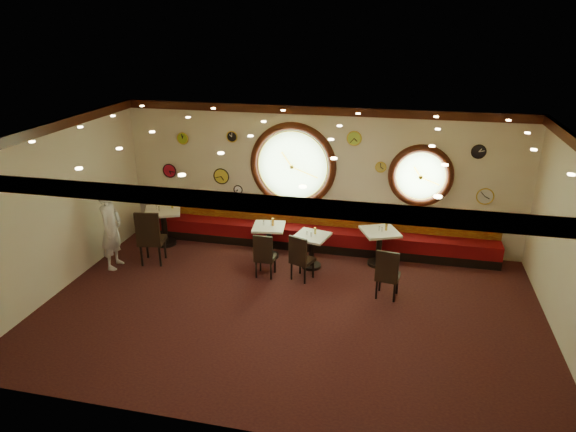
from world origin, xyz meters
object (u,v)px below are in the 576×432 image
(table_a, at_px, (164,223))
(condiment_a_pepper, at_px, (159,209))
(condiment_b_salt, at_px, (264,223))
(condiment_b_bottle, at_px, (273,222))
(table_d, at_px, (379,243))
(waiter, at_px, (111,229))
(condiment_b_pepper, at_px, (271,223))
(condiment_d_pepper, at_px, (382,229))
(chair_a, at_px, (150,234))
(condiment_d_salt, at_px, (379,228))
(table_c, at_px, (311,247))
(chair_d, at_px, (387,271))
(condiment_d_bottle, at_px, (386,227))
(table_b, at_px, (269,237))
(chair_c, at_px, (300,255))
(condiment_c_salt, at_px, (307,232))
(chair_b, at_px, (264,253))
(condiment_c_bottle, at_px, (315,231))
(condiment_a_salt, at_px, (156,207))
(condiment_a_bottle, at_px, (172,205))

(table_a, distance_m, condiment_a_pepper, 0.38)
(condiment_b_salt, distance_m, condiment_b_bottle, 0.21)
(table_d, distance_m, waiter, 5.63)
(condiment_b_pepper, height_order, condiment_d_pepper, condiment_d_pepper)
(chair_a, bearing_deg, waiter, -169.84)
(condiment_d_salt, relative_size, condiment_d_pepper, 0.97)
(table_c, bearing_deg, table_d, 17.25)
(table_a, xyz_separation_m, condiment_b_salt, (2.42, -0.10, 0.25))
(table_d, distance_m, condiment_b_salt, 2.52)
(chair_d, bearing_deg, table_c, 156.00)
(chair_a, relative_size, condiment_d_bottle, 4.89)
(table_b, height_order, chair_c, chair_c)
(chair_c, distance_m, condiment_c_salt, 0.68)
(condiment_b_pepper, bearing_deg, chair_b, -84.11)
(condiment_b_salt, xyz_separation_m, condiment_d_bottle, (2.62, 0.18, 0.07))
(table_d, xyz_separation_m, condiment_c_bottle, (-1.32, -0.34, 0.31))
(condiment_a_salt, bearing_deg, chair_c, -16.19)
(table_b, height_order, condiment_c_bottle, condiment_c_bottle)
(condiment_b_bottle, xyz_separation_m, waiter, (-3.16, -1.21, 0.04))
(chair_a, bearing_deg, chair_c, -10.01)
(table_c, distance_m, condiment_a_salt, 3.74)
(table_c, relative_size, condiment_c_bottle, 5.71)
(condiment_d_pepper, height_order, condiment_d_bottle, condiment_d_bottle)
(condiment_b_salt, relative_size, condiment_c_salt, 1.10)
(chair_d, relative_size, waiter, 0.36)
(condiment_b_salt, relative_size, condiment_a_bottle, 0.62)
(table_a, relative_size, table_b, 1.36)
(condiment_d_salt, bearing_deg, chair_c, -144.02)
(condiment_b_pepper, xyz_separation_m, condiment_a_bottle, (-2.42, 0.25, 0.14))
(condiment_d_pepper, bearing_deg, table_b, -177.38)
(condiment_b_bottle, height_order, waiter, waiter)
(condiment_a_salt, xyz_separation_m, condiment_d_pepper, (5.11, -0.02, -0.07))
(table_d, bearing_deg, table_a, -179.68)
(condiment_a_salt, relative_size, condiment_a_pepper, 0.85)
(chair_a, distance_m, condiment_c_bottle, 3.48)
(chair_b, height_order, condiment_b_bottle, chair_b)
(table_c, height_order, condiment_a_bottle, condiment_a_bottle)
(condiment_a_pepper, height_order, condiment_b_pepper, condiment_a_pepper)
(condiment_b_pepper, bearing_deg, condiment_c_salt, -19.18)
(table_d, bearing_deg, condiment_d_bottle, 21.20)
(chair_a, height_order, condiment_c_bottle, chair_a)
(condiment_d_salt, relative_size, condiment_a_pepper, 0.86)
(table_b, xyz_separation_m, table_d, (2.38, 0.15, 0.03))
(chair_a, distance_m, chair_c, 3.24)
(condiment_b_bottle, bearing_deg, condiment_a_bottle, 174.26)
(chair_c, bearing_deg, table_c, 101.64)
(waiter, bearing_deg, chair_a, -73.59)
(condiment_d_pepper, xyz_separation_m, waiter, (-5.49, -1.28, 0.03))
(condiment_d_pepper, bearing_deg, chair_b, -155.14)
(chair_b, relative_size, condiment_d_pepper, 6.16)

